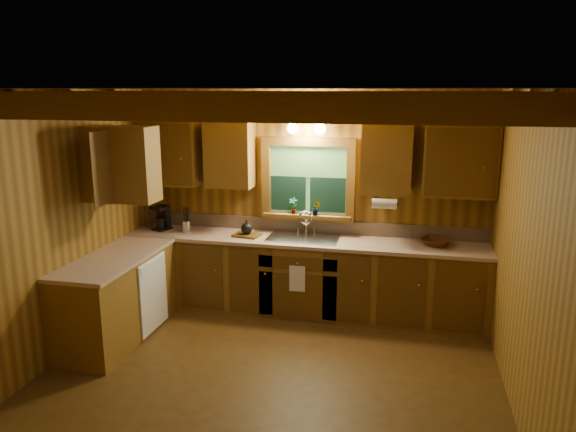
# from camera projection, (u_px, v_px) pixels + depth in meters

# --- Properties ---
(room) EXTENTS (4.20, 4.20, 4.20)m
(room) POSITION_uv_depth(u_px,v_px,m) (268.00, 242.00, 4.74)
(room) COLOR #4C3312
(room) RESTS_ON ground
(ceiling_beams) EXTENTS (4.20, 2.54, 0.18)m
(ceiling_beams) POSITION_uv_depth(u_px,v_px,m) (266.00, 102.00, 4.47)
(ceiling_beams) COLOR brown
(ceiling_beams) RESTS_ON room
(base_cabinets) EXTENTS (4.20, 2.22, 0.86)m
(base_cabinets) POSITION_uv_depth(u_px,v_px,m) (256.00, 282.00, 6.26)
(base_cabinets) COLOR brown
(base_cabinets) RESTS_ON ground
(countertop) EXTENTS (4.20, 2.24, 0.04)m
(countertop) POSITION_uv_depth(u_px,v_px,m) (256.00, 245.00, 6.17)
(countertop) COLOR tan
(countertop) RESTS_ON base_cabinets
(backsplash) EXTENTS (4.20, 0.02, 0.16)m
(backsplash) POSITION_uv_depth(u_px,v_px,m) (308.00, 226.00, 6.60)
(backsplash) COLOR tan
(backsplash) RESTS_ON room
(dishwasher_panel) EXTENTS (0.02, 0.60, 0.80)m
(dishwasher_panel) POSITION_uv_depth(u_px,v_px,m) (153.00, 294.00, 5.90)
(dishwasher_panel) COLOR white
(dishwasher_panel) RESTS_ON base_cabinets
(upper_cabinets) EXTENTS (4.19, 1.77, 0.78)m
(upper_cabinets) POSITION_uv_depth(u_px,v_px,m) (251.00, 159.00, 6.09)
(upper_cabinets) COLOR brown
(upper_cabinets) RESTS_ON room
(window) EXTENTS (1.12, 0.08, 1.00)m
(window) POSITION_uv_depth(u_px,v_px,m) (308.00, 182.00, 6.46)
(window) COLOR brown
(window) RESTS_ON room
(window_sill) EXTENTS (1.06, 0.14, 0.04)m
(window_sill) POSITION_uv_depth(u_px,v_px,m) (307.00, 216.00, 6.51)
(window_sill) COLOR brown
(window_sill) RESTS_ON room
(wall_sconce) EXTENTS (0.45, 0.21, 0.17)m
(wall_sconce) POSITION_uv_depth(u_px,v_px,m) (306.00, 128.00, 6.20)
(wall_sconce) COLOR black
(wall_sconce) RESTS_ON room
(paper_towel_roll) EXTENTS (0.27, 0.11, 0.11)m
(paper_towel_roll) POSITION_uv_depth(u_px,v_px,m) (384.00, 204.00, 5.98)
(paper_towel_roll) COLOR white
(paper_towel_roll) RESTS_ON upper_cabinets
(dish_towel) EXTENTS (0.18, 0.01, 0.30)m
(dish_towel) POSITION_uv_depth(u_px,v_px,m) (297.00, 279.00, 6.12)
(dish_towel) COLOR white
(dish_towel) RESTS_ON base_cabinets
(sink) EXTENTS (0.82, 0.48, 0.43)m
(sink) POSITION_uv_depth(u_px,v_px,m) (303.00, 242.00, 6.36)
(sink) COLOR silver
(sink) RESTS_ON countertop
(coffee_maker) EXTENTS (0.17, 0.21, 0.30)m
(coffee_maker) POSITION_uv_depth(u_px,v_px,m) (162.00, 218.00, 6.74)
(coffee_maker) COLOR black
(coffee_maker) RESTS_ON countertop
(utensil_crock) EXTENTS (0.11, 0.11, 0.31)m
(utensil_crock) POSITION_uv_depth(u_px,v_px,m) (186.00, 226.00, 6.64)
(utensil_crock) COLOR silver
(utensil_crock) RESTS_ON countertop
(cutting_board) EXTENTS (0.33, 0.26, 0.03)m
(cutting_board) POSITION_uv_depth(u_px,v_px,m) (247.00, 235.00, 6.44)
(cutting_board) COLOR #513511
(cutting_board) RESTS_ON countertop
(teakettle) EXTENTS (0.14, 0.14, 0.17)m
(teakettle) POSITION_uv_depth(u_px,v_px,m) (247.00, 228.00, 6.43)
(teakettle) COLOR black
(teakettle) RESTS_ON cutting_board
(wicker_basket) EXTENTS (0.42, 0.42, 0.08)m
(wicker_basket) POSITION_uv_depth(u_px,v_px,m) (436.00, 242.00, 6.05)
(wicker_basket) COLOR #48230C
(wicker_basket) RESTS_ON countertop
(potted_plant_left) EXTENTS (0.11, 0.09, 0.20)m
(potted_plant_left) POSITION_uv_depth(u_px,v_px,m) (293.00, 206.00, 6.51)
(potted_plant_left) COLOR #513511
(potted_plant_left) RESTS_ON window_sill
(potted_plant_right) EXTENTS (0.11, 0.09, 0.17)m
(potted_plant_right) POSITION_uv_depth(u_px,v_px,m) (316.00, 208.00, 6.43)
(potted_plant_right) COLOR #513511
(potted_plant_right) RESTS_ON window_sill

